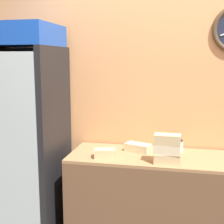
{
  "coord_description": "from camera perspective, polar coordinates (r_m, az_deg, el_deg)",
  "views": [
    {
      "loc": [
        0.01,
        -1.7,
        1.68
      ],
      "look_at": [
        -0.52,
        0.79,
        1.25
      ],
      "focal_mm": 50.0,
      "sensor_mm": 36.0,
      "label": 1
    }
  ],
  "objects": [
    {
      "name": "sandwich_stack_middle",
      "position": [
        2.45,
        10.05,
        -6.68
      ],
      "size": [
        0.2,
        0.11,
        0.08
      ],
      "color": "beige",
      "rests_on": "sandwich_stack_bottom"
    },
    {
      "name": "wall_back",
      "position": [
        2.88,
        11.78,
        2.99
      ],
      "size": [
        5.2,
        0.1,
        2.7
      ],
      "color": "tan",
      "rests_on": "ground_plane"
    },
    {
      "name": "sandwich_stack_top",
      "position": [
        2.43,
        10.1,
        -4.94
      ],
      "size": [
        0.2,
        0.11,
        0.08
      ],
      "color": "tan",
      "rests_on": "sandwich_stack_middle"
    },
    {
      "name": "condiment_jar",
      "position": [
        2.8,
        11.89,
        -6.01
      ],
      "size": [
        0.1,
        0.1,
        0.11
      ],
      "color": "silver",
      "rests_on": "prep_counter"
    },
    {
      "name": "beverage_cooler",
      "position": [
        2.92,
        -15.19,
        -2.95
      ],
      "size": [
        0.63,
        0.65,
        1.97
      ],
      "color": "black",
      "rests_on": "ground_plane"
    },
    {
      "name": "sandwich_stack_bottom",
      "position": [
        2.48,
        9.99,
        -8.38
      ],
      "size": [
        0.2,
        0.12,
        0.08
      ],
      "color": "tan",
      "rests_on": "prep_counter"
    },
    {
      "name": "prep_counter",
      "position": [
        2.82,
        10.98,
        -16.59
      ],
      "size": [
        1.75,
        0.56,
        0.88
      ],
      "color": "brown",
      "rests_on": "ground_plane"
    },
    {
      "name": "sandwich_flat_right",
      "position": [
        2.58,
        -1.36,
        -7.55
      ],
      "size": [
        0.19,
        0.14,
        0.07
      ],
      "color": "tan",
      "rests_on": "prep_counter"
    },
    {
      "name": "sandwich_flat_left",
      "position": [
        2.75,
        4.8,
        -6.49
      ],
      "size": [
        0.25,
        0.18,
        0.07
      ],
      "color": "beige",
      "rests_on": "prep_counter"
    }
  ]
}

